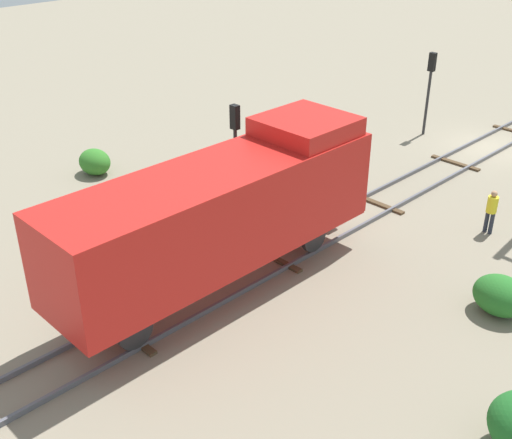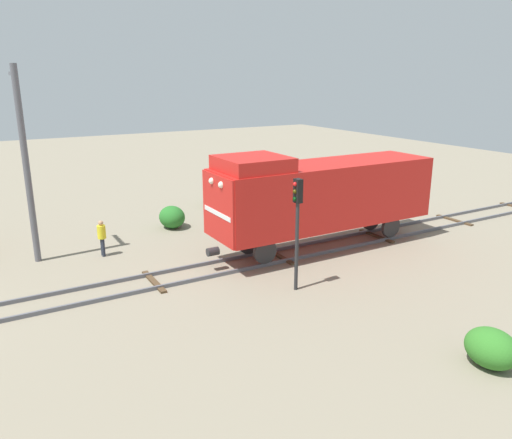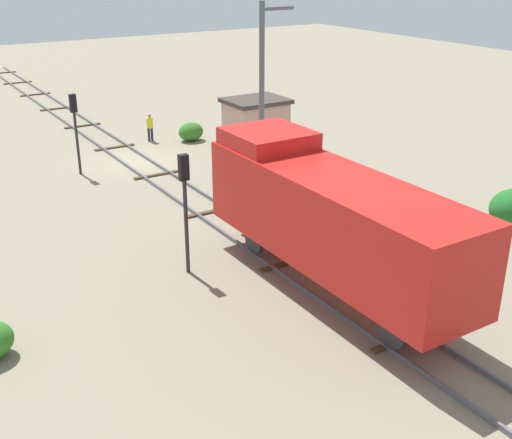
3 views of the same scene
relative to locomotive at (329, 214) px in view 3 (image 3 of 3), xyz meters
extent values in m
plane|color=gray|center=(0.00, -17.22, -2.77)|extent=(107.65, 107.65, 0.00)
cube|color=#595960|center=(-0.72, -17.22, -2.69)|extent=(0.10, 71.76, 0.16)
cube|color=#595960|center=(0.72, -17.22, -2.69)|extent=(0.10, 71.76, 0.16)
cube|color=#4C3823|center=(0.00, -50.12, -2.73)|extent=(2.40, 0.24, 0.09)
cube|color=#4C3823|center=(0.00, -44.13, -2.73)|extent=(2.40, 0.24, 0.09)
cube|color=#4C3823|center=(0.00, -38.15, -2.73)|extent=(2.40, 0.24, 0.09)
cube|color=#4C3823|center=(0.00, -32.17, -2.73)|extent=(2.40, 0.24, 0.09)
cube|color=#4C3823|center=(0.00, -26.19, -2.73)|extent=(2.40, 0.24, 0.09)
cube|color=#4C3823|center=(0.00, -20.21, -2.73)|extent=(2.40, 0.24, 0.09)
cube|color=#4C3823|center=(0.00, -14.23, -2.73)|extent=(2.40, 0.24, 0.09)
cube|color=#4C3823|center=(0.00, -8.25, -2.73)|extent=(2.40, 0.24, 0.09)
cube|color=#4C3823|center=(0.00, -2.27, -2.73)|extent=(2.40, 0.24, 0.09)
cube|color=#4C3823|center=(0.00, 3.71, -2.73)|extent=(2.40, 0.24, 0.09)
cube|color=red|center=(0.00, 0.24, -0.06)|extent=(2.90, 11.00, 2.90)
cube|color=red|center=(0.00, -3.66, 1.69)|extent=(2.75, 2.80, 0.60)
cube|color=red|center=(0.00, -5.31, -0.06)|extent=(2.84, 0.10, 2.84)
cube|color=white|center=(0.00, -5.35, -0.26)|extent=(2.46, 0.06, 0.20)
sphere|color=white|center=(-0.45, -5.36, 1.04)|extent=(0.28, 0.28, 0.28)
sphere|color=white|center=(0.45, -5.36, 1.04)|extent=(0.28, 0.28, 0.28)
cylinder|color=#262628|center=(0.00, -5.61, -1.91)|extent=(0.36, 0.50, 0.36)
cylinder|color=#262628|center=(-0.72, -3.46, -2.06)|extent=(0.18, 1.10, 1.10)
cylinder|color=#262628|center=(0.72, -3.46, -2.06)|extent=(0.18, 1.10, 1.10)
cylinder|color=#262628|center=(-0.72, 3.94, -2.06)|extent=(0.18, 1.10, 1.10)
cylinder|color=#262628|center=(0.72, 3.94, -2.06)|extent=(0.18, 1.10, 1.10)
cylinder|color=#262628|center=(3.20, -16.58, -0.69)|extent=(0.14, 0.14, 4.16)
cube|color=black|center=(3.20, -16.58, 0.93)|extent=(0.32, 0.24, 0.90)
sphere|color=red|center=(3.20, -16.72, 1.20)|extent=(0.16, 0.16, 0.16)
sphere|color=#3C3306|center=(3.20, -16.72, 0.92)|extent=(0.16, 0.16, 0.16)
sphere|color=black|center=(3.20, -16.72, 0.64)|extent=(0.16, 0.16, 0.16)
cylinder|color=#262628|center=(3.40, -3.66, -0.58)|extent=(0.14, 0.14, 4.40)
cube|color=black|center=(3.40, -3.66, 1.17)|extent=(0.32, 0.24, 0.90)
sphere|color=red|center=(3.40, -3.80, 1.44)|extent=(0.16, 0.16, 0.16)
sphere|color=#3C3306|center=(3.40, -3.80, 1.16)|extent=(0.16, 0.16, 0.16)
sphere|color=black|center=(3.40, -3.80, 0.88)|extent=(0.16, 0.16, 0.16)
cylinder|color=#262B38|center=(-2.50, -20.44, -2.35)|extent=(0.15, 0.15, 0.85)
cylinder|color=#262B38|center=(-2.30, -20.44, -2.35)|extent=(0.15, 0.15, 0.85)
cylinder|color=yellow|center=(-2.40, -20.44, -1.61)|extent=(0.38, 0.38, 0.62)
sphere|color=tan|center=(-2.40, -20.44, -1.19)|extent=(0.23, 0.23, 0.23)
cylinder|color=#262B38|center=(-4.30, -9.25, -2.35)|extent=(0.15, 0.15, 0.85)
cylinder|color=#262B38|center=(-4.10, -9.25, -2.35)|extent=(0.15, 0.15, 0.85)
cylinder|color=yellow|center=(-4.20, -9.25, -1.61)|extent=(0.38, 0.38, 0.62)
sphere|color=tan|center=(-4.20, -9.25, -1.19)|extent=(0.23, 0.23, 0.23)
cylinder|color=#595960|center=(-5.00, -11.96, 1.49)|extent=(0.28, 0.28, 8.53)
cube|color=#595960|center=(-5.90, -11.96, 5.36)|extent=(1.80, 0.16, 0.16)
cube|color=#D19E8C|center=(-7.50, -16.52, -1.52)|extent=(3.20, 2.60, 2.50)
cube|color=#3F3833|center=(-7.50, -16.52, -0.15)|extent=(3.50, 2.90, 0.24)
cube|color=#2D2319|center=(-7.50, -17.84, -1.82)|extent=(0.80, 0.06, 1.90)
ellipsoid|color=#337026|center=(-4.55, -19.26, -2.21)|extent=(1.54, 1.26, 1.12)
ellipsoid|color=#266C26|center=(-6.84, -4.87, -2.17)|extent=(1.67, 1.36, 1.21)
camera|label=1|loc=(-12.97, 11.36, 8.75)|focal=45.00mm
camera|label=2|loc=(18.19, -13.97, 5.24)|focal=35.00mm
camera|label=3|loc=(12.24, 15.08, 7.85)|focal=45.00mm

